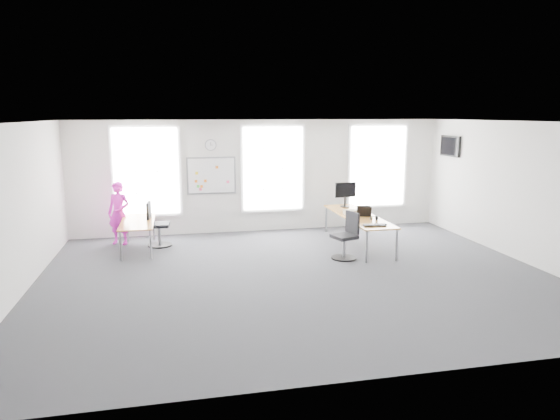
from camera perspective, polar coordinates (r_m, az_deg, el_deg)
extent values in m
plane|color=#2B2B31|center=(9.96, 1.96, -7.50)|extent=(10.00, 10.00, 0.00)
plane|color=white|center=(9.45, 2.08, 10.03)|extent=(10.00, 10.00, 0.00)
plane|color=white|center=(13.47, -2.10, 3.90)|extent=(10.00, 0.00, 10.00)
plane|color=white|center=(5.89, 11.51, -5.55)|extent=(10.00, 0.00, 10.00)
plane|color=white|center=(9.70, -27.99, -0.14)|extent=(0.00, 10.00, 10.00)
plane|color=white|center=(11.83, 26.25, 1.80)|extent=(0.00, 10.00, 10.00)
cube|color=silver|center=(13.24, -15.02, 4.28)|extent=(1.60, 0.06, 2.20)
cube|color=silver|center=(13.47, -0.82, 4.77)|extent=(1.60, 0.06, 2.20)
cube|color=silver|center=(14.35, 11.05, 4.95)|extent=(1.60, 0.06, 2.20)
cube|color=#CF843C|center=(12.19, 8.90, -0.67)|extent=(0.81, 3.03, 0.03)
cylinder|color=gray|center=(10.83, 9.87, -4.17)|extent=(0.05, 0.05, 0.71)
cylinder|color=gray|center=(11.10, 13.19, -3.93)|extent=(0.05, 0.05, 0.71)
cylinder|color=gray|center=(13.50, 5.30, -1.05)|extent=(0.05, 0.05, 0.71)
cylinder|color=gray|center=(13.72, 8.05, -0.92)|extent=(0.05, 0.05, 0.71)
cube|color=#CF843C|center=(12.12, -15.96, -1.28)|extent=(0.75, 1.88, 0.03)
cylinder|color=gray|center=(11.37, -17.75, -3.95)|extent=(0.05, 0.05, 0.66)
cylinder|color=gray|center=(11.32, -14.56, -3.85)|extent=(0.05, 0.05, 0.66)
cylinder|color=gray|center=(13.07, -17.02, -2.00)|extent=(0.05, 0.05, 0.66)
cylinder|color=gray|center=(13.03, -14.25, -1.90)|extent=(0.05, 0.05, 0.66)
cylinder|color=black|center=(11.16, 7.29, -5.45)|extent=(0.55, 0.55, 0.03)
cylinder|color=gray|center=(11.10, 7.32, -4.26)|extent=(0.06, 0.06, 0.45)
cube|color=black|center=(11.04, 7.35, -3.04)|extent=(0.58, 0.58, 0.07)
cube|color=black|center=(11.09, 8.28, -1.41)|extent=(0.18, 0.44, 0.48)
cylinder|color=black|center=(12.47, -13.56, -3.92)|extent=(0.58, 0.58, 0.03)
cylinder|color=gray|center=(12.41, -13.61, -2.80)|extent=(0.07, 0.07, 0.47)
cube|color=black|center=(12.35, -13.66, -1.65)|extent=(0.53, 0.53, 0.08)
cube|color=black|center=(12.32, -14.75, -0.25)|extent=(0.10, 0.47, 0.50)
imported|color=#E921CA|center=(12.76, -17.93, -0.34)|extent=(0.66, 0.57, 1.54)
cube|color=white|center=(13.27, -7.85, 3.92)|extent=(1.20, 0.03, 0.90)
cylinder|color=gray|center=(13.19, -7.94, 7.37)|extent=(0.30, 0.04, 0.30)
cube|color=black|center=(14.19, 18.88, 6.93)|extent=(0.06, 0.90, 0.55)
cube|color=black|center=(11.10, 10.72, -1.73)|extent=(0.51, 0.28, 0.02)
ellipsoid|color=black|center=(11.22, 11.95, -1.60)|extent=(0.09, 0.12, 0.04)
cylinder|color=black|center=(11.40, 11.00, -1.45)|extent=(0.06, 0.06, 0.01)
cylinder|color=black|center=(11.66, 10.37, -0.95)|extent=(0.04, 0.09, 0.09)
cylinder|color=black|center=(11.71, 10.99, -0.92)|extent=(0.04, 0.09, 0.09)
cylinder|color=gold|center=(11.66, 10.37, -0.95)|extent=(0.01, 0.09, 0.09)
cube|color=black|center=(11.67, 10.69, -0.70)|extent=(0.16, 0.02, 0.01)
cube|color=black|center=(12.06, 9.52, -0.11)|extent=(0.32, 0.17, 0.26)
cube|color=orange|center=(12.00, 9.65, -0.22)|extent=(0.31, 0.17, 0.23)
cube|color=black|center=(11.98, 9.67, -0.19)|extent=(0.32, 0.18, 0.25)
cube|color=beige|center=(12.28, 8.06, -0.23)|extent=(0.32, 0.25, 0.11)
cylinder|color=black|center=(13.23, 7.42, 0.40)|extent=(0.24, 0.24, 0.02)
cylinder|color=black|center=(13.21, 7.43, 0.91)|extent=(0.05, 0.05, 0.24)
cube|color=black|center=(13.14, 7.49, 2.30)|extent=(0.59, 0.11, 0.39)
cube|color=black|center=(13.12, 7.52, 2.29)|extent=(0.54, 0.07, 0.35)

